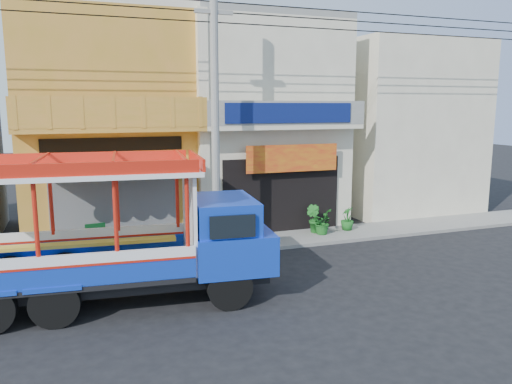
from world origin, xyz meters
TOP-DOWN VIEW (x-y plane):
  - ground at (0.00, 0.00)m, footprint 90.00×90.00m
  - sidewalk at (0.00, 4.00)m, footprint 30.00×2.00m
  - shophouse_left at (-4.00, 7.96)m, footprint 6.00×7.50m
  - shophouse_right at (2.00, 7.96)m, footprint 6.00×6.75m
  - party_pilaster at (-1.00, 4.85)m, footprint 0.35×0.30m
  - filler_building_right at (9.00, 8.00)m, footprint 6.00×6.00m
  - utility_pole at (-0.85, 3.30)m, footprint 28.00×0.26m
  - songthaew_truck at (-3.88, 0.05)m, footprint 7.99×3.22m
  - green_sign at (-4.73, 4.39)m, footprint 0.63×0.35m
  - potted_plant_a at (3.21, 4.05)m, footprint 1.03×1.06m
  - potted_plant_b at (3.05, 4.38)m, footprint 0.67×0.72m
  - potted_plant_c at (4.41, 4.26)m, footprint 0.62×0.62m

SIDE VIEW (x-z plane):
  - ground at x=0.00m, z-range 0.00..0.00m
  - sidewalk at x=0.00m, z-range 0.00..0.12m
  - green_sign at x=-4.73m, z-range 0.04..1.00m
  - potted_plant_c at x=4.41m, z-range 0.12..1.00m
  - potted_plant_a at x=3.21m, z-range 0.12..1.02m
  - potted_plant_b at x=3.05m, z-range 0.12..1.15m
  - songthaew_truck at x=-3.88m, z-range -0.07..3.57m
  - filler_building_right at x=9.00m, z-range 0.00..7.60m
  - party_pilaster at x=-1.00m, z-range 0.00..8.00m
  - shophouse_right at x=2.00m, z-range -0.01..8.23m
  - shophouse_left at x=-4.00m, z-range -0.01..8.23m
  - utility_pole at x=-0.85m, z-range 0.53..9.53m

